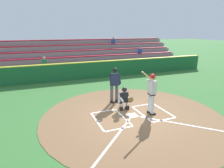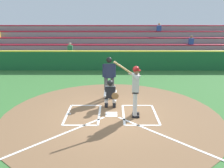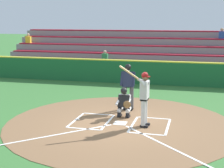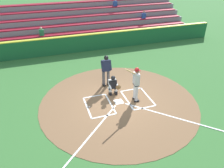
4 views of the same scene
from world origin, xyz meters
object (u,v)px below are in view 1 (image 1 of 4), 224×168
at_px(batter, 152,91).
at_px(catcher, 124,98).
at_px(plate_umpire, 115,83).
at_px(baseball, 99,121).

relative_size(batter, catcher, 1.88).
height_order(batter, plate_umpire, batter).
xyz_separation_m(catcher, plate_umpire, (0.07, -1.04, 0.49)).
bearing_deg(plate_umpire, catcher, 94.02).
relative_size(batter, baseball, 28.76).
bearing_deg(plate_umpire, baseball, 51.75).
bearing_deg(baseball, plate_umpire, -128.25).
bearing_deg(baseball, catcher, -152.60).
bearing_deg(catcher, plate_umpire, -85.98).
distance_m(catcher, baseball, 1.79).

